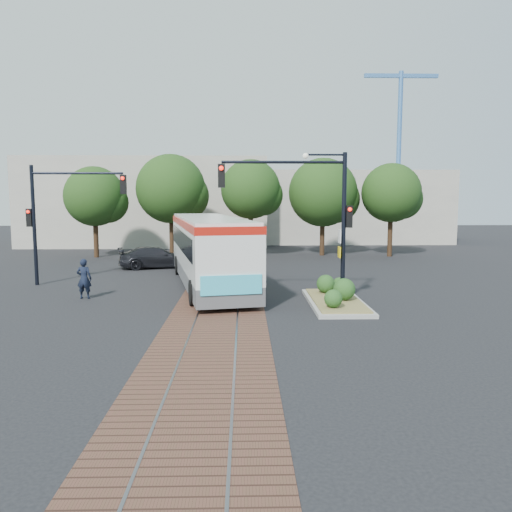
# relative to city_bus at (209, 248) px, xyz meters

# --- Properties ---
(ground) EXTENTS (120.00, 120.00, 0.00)m
(ground) POSITION_rel_city_bus_xyz_m (0.76, -3.66, -1.91)
(ground) COLOR black
(ground) RESTS_ON ground
(trackbed) EXTENTS (3.60, 40.00, 0.02)m
(trackbed) POSITION_rel_city_bus_xyz_m (0.76, 0.34, -1.91)
(trackbed) COLOR #513025
(trackbed) RESTS_ON ground
(tree_row) EXTENTS (26.40, 5.60, 7.67)m
(tree_row) POSITION_rel_city_bus_xyz_m (1.97, 12.76, 2.94)
(tree_row) COLOR #382314
(tree_row) RESTS_ON ground
(warehouses) EXTENTS (40.00, 13.00, 8.00)m
(warehouses) POSITION_rel_city_bus_xyz_m (0.23, 25.09, 1.90)
(warehouses) COLOR #ADA899
(warehouses) RESTS_ON ground
(crane) EXTENTS (8.00, 0.50, 18.00)m
(crane) POSITION_rel_city_bus_xyz_m (18.76, 30.34, 8.97)
(crane) COLOR #3F72B2
(crane) RESTS_ON ground
(city_bus) EXTENTS (5.22, 13.10, 3.44)m
(city_bus) POSITION_rel_city_bus_xyz_m (0.00, 0.00, 0.00)
(city_bus) COLOR #4D4D50
(city_bus) RESTS_ON ground
(traffic_island) EXTENTS (2.20, 5.20, 1.13)m
(traffic_island) POSITION_rel_city_bus_xyz_m (5.58, -4.55, -1.59)
(traffic_island) COLOR gray
(traffic_island) RESTS_ON ground
(signal_pole_main) EXTENTS (5.49, 0.46, 6.00)m
(signal_pole_main) POSITION_rel_city_bus_xyz_m (4.62, -4.46, 2.24)
(signal_pole_main) COLOR black
(signal_pole_main) RESTS_ON ground
(signal_pole_left) EXTENTS (4.99, 0.34, 6.00)m
(signal_pole_left) POSITION_rel_city_bus_xyz_m (-7.61, 0.34, 1.95)
(signal_pole_left) COLOR black
(signal_pole_left) RESTS_ON ground
(officer) EXTENTS (0.66, 0.44, 1.76)m
(officer) POSITION_rel_city_bus_xyz_m (-5.21, -3.22, -1.03)
(officer) COLOR black
(officer) RESTS_ON ground
(parked_car) EXTENTS (4.96, 3.12, 1.34)m
(parked_car) POSITION_rel_city_bus_xyz_m (-3.80, 6.48, -1.25)
(parked_car) COLOR black
(parked_car) RESTS_ON ground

